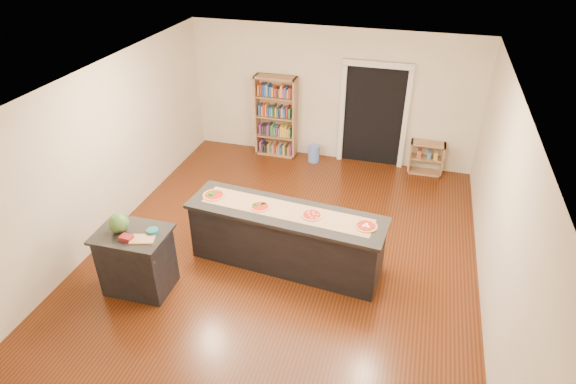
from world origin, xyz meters
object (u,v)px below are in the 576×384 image
(bookshelf, at_px, (276,117))
(low_shelf, at_px, (426,158))
(kitchen_island, at_px, (286,238))
(waste_bin, at_px, (314,153))
(watermelon, at_px, (118,223))
(side_counter, at_px, (137,260))

(bookshelf, bearing_deg, low_shelf, 0.19)
(bookshelf, bearing_deg, kitchen_island, -70.71)
(low_shelf, xyz_separation_m, waste_bin, (-2.34, -0.12, -0.16))
(kitchen_island, bearing_deg, low_shelf, 66.60)
(watermelon, bearing_deg, waste_bin, 69.84)
(side_counter, xyz_separation_m, watermelon, (-0.17, -0.00, 0.62))
(kitchen_island, xyz_separation_m, waste_bin, (-0.38, 3.49, -0.31))
(side_counter, bearing_deg, watermelon, -179.70)
(side_counter, relative_size, watermelon, 3.57)
(bookshelf, height_order, low_shelf, bookshelf)
(kitchen_island, xyz_separation_m, side_counter, (-1.89, -1.09, 0.00))
(kitchen_island, bearing_deg, waste_bin, 101.29)
(side_counter, xyz_separation_m, bookshelf, (0.63, 4.69, 0.39))
(watermelon, bearing_deg, bookshelf, 80.33)
(kitchen_island, xyz_separation_m, watermelon, (-2.06, -1.09, 0.63))
(bookshelf, distance_m, low_shelf, 3.27)
(side_counter, xyz_separation_m, waste_bin, (1.52, 4.58, -0.31))
(kitchen_island, distance_m, low_shelf, 4.11)
(side_counter, height_order, waste_bin, side_counter)
(kitchen_island, relative_size, waste_bin, 8.13)
(bookshelf, bearing_deg, waste_bin, -6.88)
(bookshelf, distance_m, watermelon, 4.76)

